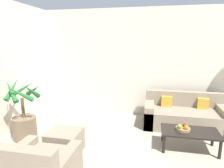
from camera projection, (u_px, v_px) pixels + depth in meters
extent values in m
cube|color=beige|center=(181.00, 64.00, 4.86)|extent=(8.60, 0.06, 2.70)
cylinder|color=brown|center=(25.00, 128.00, 3.91)|extent=(0.45, 0.45, 0.44)
cylinder|color=brown|center=(23.00, 108.00, 3.83)|extent=(0.06, 0.06, 0.39)
cone|color=#23662D|center=(31.00, 91.00, 3.71)|extent=(0.10, 0.48, 0.38)
cone|color=#23662D|center=(33.00, 90.00, 3.93)|extent=(0.49, 0.34, 0.31)
cone|color=#23662D|center=(23.00, 89.00, 3.97)|extent=(0.48, 0.33, 0.34)
cone|color=#23662D|center=(12.00, 89.00, 3.79)|extent=(0.10, 0.45, 0.42)
cone|color=#23662D|center=(11.00, 91.00, 3.62)|extent=(0.43, 0.31, 0.43)
cone|color=#23662D|center=(20.00, 94.00, 3.56)|extent=(0.47, 0.33, 0.36)
cube|color=gray|center=(185.00, 119.00, 4.45)|extent=(1.77, 0.83, 0.39)
cube|color=gray|center=(184.00, 99.00, 4.70)|extent=(1.77, 0.16, 0.35)
cube|color=gray|center=(149.00, 114.00, 4.60)|extent=(0.20, 0.83, 0.51)
cube|color=gray|center=(223.00, 119.00, 4.28)|extent=(0.20, 0.83, 0.51)
cube|color=gold|center=(167.00, 101.00, 4.67)|extent=(0.24, 0.12, 0.24)
cube|color=gold|center=(203.00, 103.00, 4.51)|extent=(0.24, 0.12, 0.24)
cylinder|color=black|center=(164.00, 144.00, 3.41)|extent=(0.05, 0.05, 0.32)
cylinder|color=black|center=(220.00, 150.00, 3.23)|extent=(0.05, 0.05, 0.32)
cylinder|color=black|center=(163.00, 133.00, 3.82)|extent=(0.05, 0.05, 0.32)
cylinder|color=black|center=(213.00, 138.00, 3.64)|extent=(0.05, 0.05, 0.32)
cube|color=black|center=(190.00, 132.00, 3.49)|extent=(0.98, 0.52, 0.03)
cylinder|color=#997A4C|center=(183.00, 129.00, 3.51)|extent=(0.25, 0.25, 0.05)
sphere|color=red|center=(184.00, 125.00, 3.55)|extent=(0.07, 0.07, 0.07)
sphere|color=olive|center=(179.00, 126.00, 3.47)|extent=(0.08, 0.08, 0.08)
sphere|color=orange|center=(186.00, 127.00, 3.43)|extent=(0.08, 0.08, 0.08)
cube|color=gray|center=(20.00, 163.00, 2.17)|extent=(0.85, 0.16, 0.36)
cube|color=gray|center=(16.00, 167.00, 2.64)|extent=(0.16, 0.86, 0.49)
cube|color=gray|center=(65.00, 142.00, 3.40)|extent=(0.54, 0.51, 0.40)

